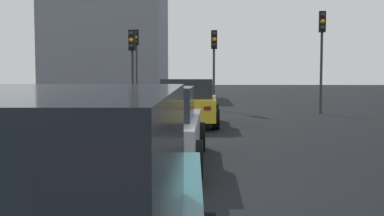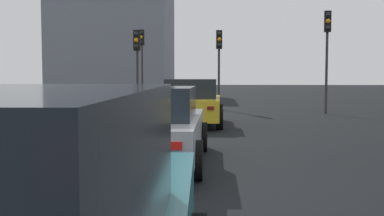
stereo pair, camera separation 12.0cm
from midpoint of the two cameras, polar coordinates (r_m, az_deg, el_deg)
name	(u,v)px [view 1 (the left image)]	position (r m, az deg, el deg)	size (l,w,h in m)	color
ground_plane	(253,197)	(6.86, 6.96, -10.84)	(160.00, 160.00, 0.20)	black
car_yellow_right_lead	(188,103)	(15.58, -0.70, 0.63)	(4.28, 2.10, 1.55)	gold
car_silver_right_second	(151,126)	(8.74, -5.49, -2.25)	(4.56, 2.02, 1.45)	#A8AAB2
traffic_light_near_left	(214,53)	(22.73, 2.57, 6.81)	(0.32, 0.30, 3.86)	#2D2D30
traffic_light_near_right	(136,51)	(27.26, -6.99, 6.98)	(0.32, 0.30, 4.32)	#2D2D30
traffic_light_far_left	(132,53)	(20.67, -7.54, 6.68)	(0.32, 0.30, 3.66)	#2D2D30
traffic_light_far_right	(322,41)	(20.97, 15.51, 7.98)	(0.32, 0.30, 4.43)	#2D2D30
building_facade_left	(108,36)	(43.72, -10.38, 8.75)	(8.80, 10.27, 10.70)	gray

